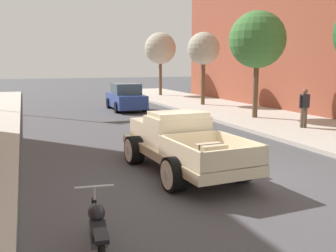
{
  "coord_description": "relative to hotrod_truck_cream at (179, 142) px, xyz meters",
  "views": [
    {
      "loc": [
        -4.26,
        -8.23,
        2.85
      ],
      "look_at": [
        -0.26,
        2.42,
        1.0
      ],
      "focal_mm": 41.06,
      "sensor_mm": 36.0,
      "label": 1
    }
  ],
  "objects": [
    {
      "name": "ground_plane",
      "position": [
        0.41,
        -1.16,
        -0.75
      ],
      "size": [
        140.0,
        140.0,
        0.0
      ],
      "primitive_type": "plane",
      "color": "#47474C"
    },
    {
      "name": "hotrod_truck_cream",
      "position": [
        0.0,
        0.0,
        0.0
      ],
      "size": [
        2.39,
        5.02,
        1.58
      ],
      "color": "beige",
      "rests_on": "ground"
    },
    {
      "name": "motorcycle_parked",
      "position": [
        -2.94,
        -4.01,
        -0.31
      ],
      "size": [
        0.62,
        2.11,
        0.93
      ],
      "color": "black",
      "rests_on": "ground"
    },
    {
      "name": "car_background_blue",
      "position": [
        2.04,
        13.71,
        0.01
      ],
      "size": [
        1.95,
        4.34,
        1.65
      ],
      "color": "#284293",
      "rests_on": "ground"
    },
    {
      "name": "pedestrian_sidewalk_right",
      "position": [
        7.29,
        3.76,
        0.33
      ],
      "size": [
        0.53,
        0.22,
        1.65
      ],
      "color": "brown",
      "rests_on": "sidewalk_right"
    },
    {
      "name": "street_tree_second",
      "position": [
        7.1,
        7.18,
        3.25
      ],
      "size": [
        2.81,
        2.81,
        5.27
      ],
      "color": "brown",
      "rests_on": "sidewalk_right"
    },
    {
      "name": "street_tree_third",
      "position": [
        7.34,
        13.74,
        3.03
      ],
      "size": [
        2.12,
        2.12,
        4.74
      ],
      "color": "brown",
      "rests_on": "sidewalk_right"
    },
    {
      "name": "street_tree_farthest",
      "position": [
        7.31,
        22.15,
        3.37
      ],
      "size": [
        2.68,
        2.68,
        5.34
      ],
      "color": "brown",
      "rests_on": "sidewalk_right"
    }
  ]
}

